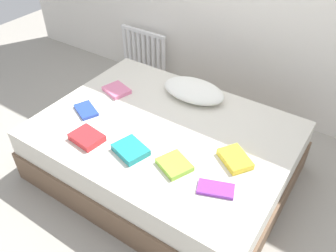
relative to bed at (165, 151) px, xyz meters
The scene contains 11 objects.
ground_plane 0.25m from the bed, ahead, with size 8.00×8.00×0.00m, color #9E998E.
bed is the anchor object (origin of this frame).
radiator 1.64m from the bed, 132.83° to the left, with size 0.61×0.04×0.48m.
pillow 0.59m from the bed, 93.24° to the left, with size 0.57×0.35×0.13m, color white.
textbook_yellow 0.68m from the bed, ahead, with size 0.24×0.17×0.05m, color yellow.
textbook_lime 0.51m from the bed, 46.80° to the right, with size 0.22×0.19×0.04m, color #8CC638.
textbook_blue 0.74m from the bed, 164.05° to the right, with size 0.23×0.14×0.03m, color #2847B7.
textbook_pink 0.72m from the bed, 164.26° to the left, with size 0.22×0.18×0.04m, color pink.
textbook_teal 0.47m from the bed, 96.54° to the right, with size 0.24×0.19×0.05m, color teal.
textbook_purple 0.77m from the bed, 28.62° to the right, with size 0.24×0.12×0.02m, color purple.
textbook_red 0.66m from the bed, 131.68° to the right, with size 0.23×0.18×0.05m, color red.
Camera 1 is at (1.18, -1.73, 2.21)m, focal length 36.70 mm.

